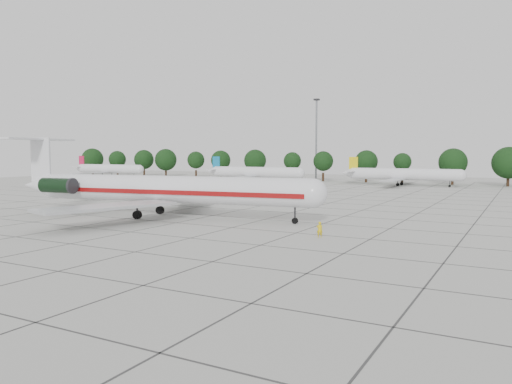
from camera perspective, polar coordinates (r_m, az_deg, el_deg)
ground at (r=64.03m, az=0.99°, el=-3.15°), size 260.00×260.00×0.00m
apron_joints at (r=77.52m, az=6.17°, el=-1.83°), size 170.00×170.00×0.02m
main_airliner at (r=67.94m, az=-11.69°, el=0.41°), size 45.49×35.56×10.72m
ground_crew at (r=50.77m, az=7.28°, el=-4.28°), size 0.69×0.58×1.63m
bg_airliner_a at (r=179.78m, az=-16.47°, el=2.54°), size 28.24×27.20×7.40m
bg_airliner_b at (r=142.26m, az=-0.10°, el=2.25°), size 28.24×27.20×7.40m
bg_airliner_c at (r=134.20m, az=16.45°, el=1.93°), size 28.24×27.20×7.40m
tree_line at (r=147.07m, az=12.50°, el=3.42°), size 249.86×8.44×10.22m
floodlight_mast at (r=159.77m, az=6.91°, el=6.55°), size 1.60×1.60×25.45m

